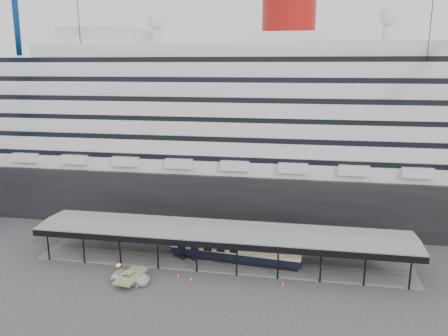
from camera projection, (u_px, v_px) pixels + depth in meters
The scene contains 8 objects.
ground at pixel (215, 277), 61.38m from camera, with size 200.00×200.00×0.00m, color #3C3C3F.
cruise_ship at pixel (246, 119), 87.83m from camera, with size 130.00×30.00×43.90m.
platform_canopy at pixel (222, 247), 65.63m from camera, with size 56.00×9.18×5.30m.
port_truck at pixel (131, 277), 59.64m from camera, with size 2.45×5.32×1.48m, color silver.
pullman_carriage at pixel (235, 248), 65.28m from camera, with size 19.99×4.65×19.47m.
traffic_cone_left at pixel (178, 276), 60.73m from camera, with size 0.49×0.49×0.74m.
traffic_cone_mid at pixel (191, 280), 59.84m from camera, with size 0.39×0.39×0.66m.
traffic_cone_right at pixel (283, 284), 58.60m from camera, with size 0.45×0.45×0.68m.
Camera 1 is at (10.93, -55.17, 28.99)m, focal length 35.00 mm.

